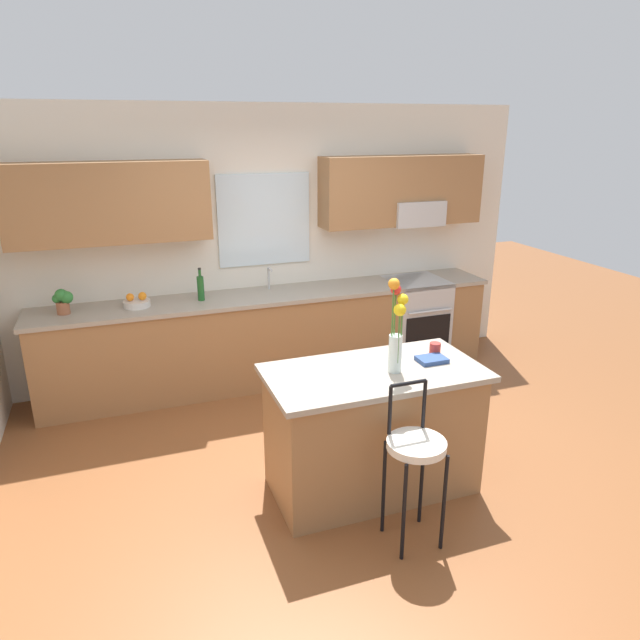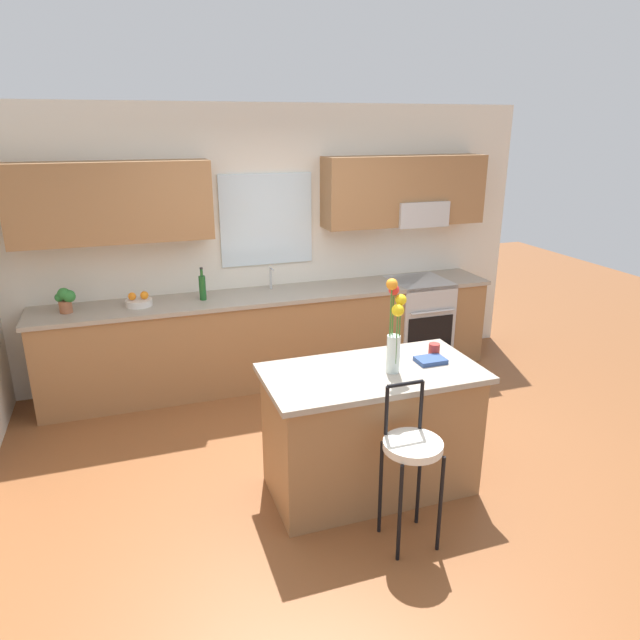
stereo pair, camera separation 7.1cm
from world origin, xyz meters
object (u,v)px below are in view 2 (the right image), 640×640
(kitchen_island, at_px, (371,430))
(potted_plant_small, at_px, (65,299))
(mug_ceramic, at_px, (434,349))
(fruit_bowl_oranges, at_px, (139,301))
(cookbook, at_px, (430,360))
(flower_vase, at_px, (395,329))
(bottle_olive_oil, at_px, (202,287))
(oven_range, at_px, (417,321))
(bar_stool_near, at_px, (412,452))

(kitchen_island, distance_m, potted_plant_small, 2.95)
(mug_ceramic, xyz_separation_m, fruit_bowl_oranges, (-1.96, 1.94, -0.00))
(cookbook, height_order, fruit_bowl_oranges, fruit_bowl_oranges)
(fruit_bowl_oranges, relative_size, potted_plant_small, 1.06)
(flower_vase, bearing_deg, cookbook, 11.43)
(cookbook, xyz_separation_m, bottle_olive_oil, (-1.29, 2.05, 0.11))
(oven_range, xyz_separation_m, potted_plant_small, (-3.49, 0.02, 0.59))
(bottle_olive_oil, bearing_deg, oven_range, -0.62)
(cookbook, bearing_deg, bar_stool_near, -126.46)
(bar_stool_near, bearing_deg, flower_vase, 77.61)
(flower_vase, xyz_separation_m, bottle_olive_oil, (-0.96, 2.12, -0.18))
(oven_range, height_order, bottle_olive_oil, bottle_olive_oil)
(kitchen_island, bearing_deg, flower_vase, -30.09)
(flower_vase, height_order, fruit_bowl_oranges, flower_vase)
(mug_ceramic, xyz_separation_m, potted_plant_small, (-2.57, 1.94, 0.08))
(potted_plant_small, bearing_deg, oven_range, -0.37)
(mug_ceramic, relative_size, potted_plant_small, 0.40)
(kitchen_island, relative_size, cookbook, 7.43)
(mug_ceramic, height_order, fruit_bowl_oranges, fruit_bowl_oranges)
(kitchen_island, distance_m, fruit_bowl_oranges, 2.55)
(bar_stool_near, relative_size, potted_plant_small, 4.62)
(kitchen_island, height_order, cookbook, cookbook)
(mug_ceramic, bearing_deg, cookbook, -129.34)
(bottle_olive_oil, bearing_deg, bar_stool_near, -72.26)
(bottle_olive_oil, bearing_deg, flower_vase, -65.51)
(potted_plant_small, bearing_deg, bar_stool_near, -52.31)
(oven_range, distance_m, fruit_bowl_oranges, 2.92)
(kitchen_island, bearing_deg, potted_plant_small, 134.97)
(oven_range, height_order, fruit_bowl_oranges, fruit_bowl_oranges)
(kitchen_island, xyz_separation_m, flower_vase, (0.12, -0.07, 0.77))
(flower_vase, distance_m, mug_ceramic, 0.52)
(mug_ceramic, distance_m, potted_plant_small, 3.22)
(oven_range, xyz_separation_m, mug_ceramic, (-0.92, -1.92, 0.51))
(bar_stool_near, xyz_separation_m, potted_plant_small, (-2.04, 2.65, 0.41))
(cookbook, height_order, potted_plant_small, potted_plant_small)
(bottle_olive_oil, bearing_deg, kitchen_island, -67.53)
(potted_plant_small, bearing_deg, flower_vase, -44.37)
(cookbook, relative_size, bottle_olive_oil, 0.64)
(oven_range, distance_m, bar_stool_near, 3.00)
(bar_stool_near, distance_m, potted_plant_small, 3.37)
(oven_range, height_order, flower_vase, flower_vase)
(fruit_bowl_oranges, bearing_deg, potted_plant_small, -179.82)
(cookbook, bearing_deg, oven_range, 63.65)
(oven_range, distance_m, potted_plant_small, 3.54)
(bar_stool_near, bearing_deg, cookbook, 53.54)
(bar_stool_near, height_order, flower_vase, flower_vase)
(bar_stool_near, distance_m, fruit_bowl_oranges, 3.03)
(bar_stool_near, height_order, cookbook, bar_stool_near)
(oven_range, relative_size, kitchen_island, 0.62)
(potted_plant_small, bearing_deg, kitchen_island, -45.03)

